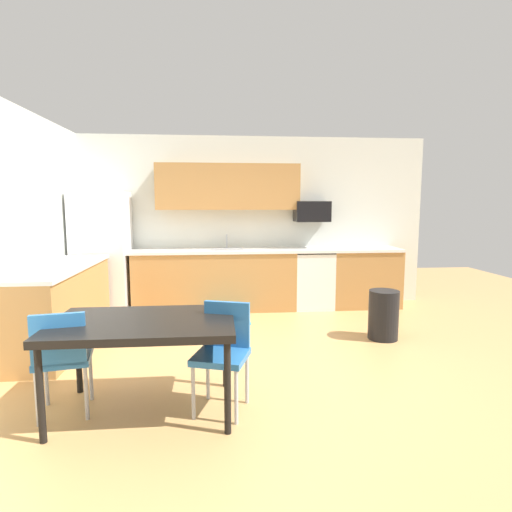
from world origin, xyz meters
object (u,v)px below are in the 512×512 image
object	(u,v)px
dining_table	(144,328)
chair_far_side	(62,354)
chair_near_table	(223,347)
trash_bin	(383,315)
oven_range	(312,279)
refrigerator	(103,253)
microwave	(312,211)

from	to	relation	value
dining_table	chair_far_side	distance (m)	0.64
chair_near_table	trash_bin	size ratio (longest dim) A/B	1.42
chair_near_table	dining_table	bearing A→B (deg)	-179.03
oven_range	chair_near_table	size ratio (longest dim) A/B	1.07
refrigerator	chair_far_side	size ratio (longest dim) A/B	2.14
dining_table	chair_far_side	world-z (taller)	chair_far_side
microwave	oven_range	bearing A→B (deg)	-90.00
chair_far_side	chair_near_table	bearing A→B (deg)	2.04
oven_range	chair_near_table	world-z (taller)	oven_range
refrigerator	chair_near_table	size ratio (longest dim) A/B	2.14
trash_bin	refrigerator	bearing A→B (deg)	157.45
chair_near_table	trash_bin	world-z (taller)	chair_near_table
microwave	dining_table	xyz separation A→B (m)	(-2.07, -3.27, -0.83)
oven_range	chair_near_table	distance (m)	3.47
dining_table	oven_range	bearing A→B (deg)	56.84
dining_table	microwave	bearing A→B (deg)	57.65
chair_near_table	oven_range	bearing A→B (deg)	65.31
oven_range	microwave	world-z (taller)	microwave
microwave	chair_near_table	bearing A→B (deg)	-114.02
oven_range	dining_table	bearing A→B (deg)	-123.16
chair_far_side	trash_bin	world-z (taller)	chair_far_side
oven_range	dining_table	world-z (taller)	oven_range
dining_table	chair_far_side	xyz separation A→B (m)	(-0.62, -0.03, -0.18)
oven_range	trash_bin	xyz separation A→B (m)	(0.52, -1.62, -0.16)
microwave	chair_near_table	world-z (taller)	microwave
refrigerator	oven_range	xyz separation A→B (m)	(3.20, 0.08, -0.46)
refrigerator	trash_bin	size ratio (longest dim) A/B	3.03
oven_range	microwave	xyz separation A→B (m)	(0.00, 0.10, 1.07)
trash_bin	chair_far_side	bearing A→B (deg)	-153.73
dining_table	trash_bin	size ratio (longest dim) A/B	2.33
microwave	chair_far_side	size ratio (longest dim) A/B	0.64
refrigerator	oven_range	world-z (taller)	refrigerator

